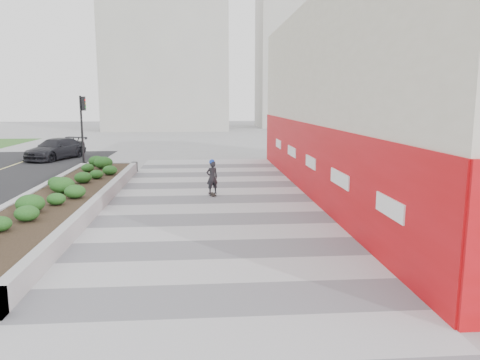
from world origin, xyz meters
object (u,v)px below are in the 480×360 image
object	(u,v)px
planter	(63,198)
traffic_signal_near	(83,121)
car_dark	(56,149)
skateboarder	(212,177)

from	to	relation	value
planter	traffic_signal_near	bearing A→B (deg)	99.35
planter	car_dark	bearing A→B (deg)	107.52
traffic_signal_near	skateboarder	xyz separation A→B (m)	(7.25, -8.53, -1.98)
skateboarder	car_dark	world-z (taller)	skateboarder
traffic_signal_near	skateboarder	world-z (taller)	traffic_signal_near
planter	skateboarder	bearing A→B (deg)	19.67
traffic_signal_near	planter	bearing A→B (deg)	-80.65
planter	skateboarder	xyz separation A→B (m)	(5.52, 1.97, 0.36)
planter	car_dark	xyz separation A→B (m)	(-4.74, 15.00, 0.28)
traffic_signal_near	car_dark	distance (m)	5.79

